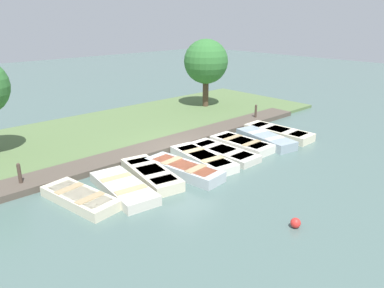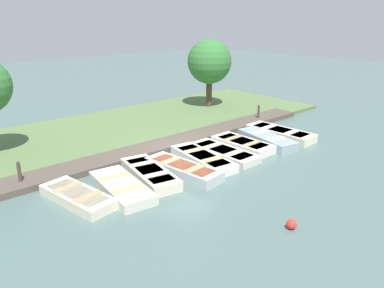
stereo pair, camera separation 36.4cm
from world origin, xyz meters
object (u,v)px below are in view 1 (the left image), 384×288
Objects in this scene: rowboat_3 at (184,169)px; mooring_post_far at (256,113)px; rowboat_5 at (223,152)px; rowboat_8 at (278,132)px; mooring_post_near at (20,176)px; buoy at (296,223)px; rowboat_2 at (151,174)px; rowboat_7 at (266,139)px; rowboat_1 at (123,188)px; park_tree_left at (206,62)px; rowboat_6 at (242,144)px; rowboat_4 at (203,158)px; rowboat_0 at (80,198)px.

mooring_post_far is at bearing 103.04° from rowboat_3.
rowboat_5 is 4.07m from rowboat_8.
mooring_post_near reaches higher than rowboat_8.
mooring_post_far reaches higher than buoy.
rowboat_8 is at bearing 99.59° from rowboat_2.
rowboat_7 is 0.94× the size of rowboat_8.
rowboat_7 is at bearing 96.48° from rowboat_1.
mooring_post_near is 0.22× the size of park_tree_left.
rowboat_4 is at bearing -89.19° from rowboat_6.
rowboat_0 is 3.09× the size of mooring_post_far.
rowboat_0 is at bearing -92.98° from rowboat_8.
buoy is (5.60, 3.87, -0.03)m from rowboat_0.
buoy is at bearing -45.91° from mooring_post_far.
park_tree_left reaches higher than rowboat_0.
mooring_post_near reaches higher than rowboat_6.
buoy is (5.04, -0.14, -0.06)m from rowboat_3.
mooring_post_far is (-2.66, 10.62, 0.32)m from rowboat_1.
rowboat_5 is 1.35m from rowboat_6.
mooring_post_far reaches higher than rowboat_0.
rowboat_5 is at bearing 153.07° from buoy.
rowboat_7 is 10.96× the size of buoy.
rowboat_7 is 3.90m from mooring_post_far.
rowboat_8 is at bearing -12.05° from park_tree_left.
park_tree_left is at bearing 141.99° from rowboat_4.
rowboat_8 is 3.53× the size of mooring_post_near.
rowboat_8 is 0.79× the size of park_tree_left.
rowboat_8 is (0.14, 7.87, -0.00)m from rowboat_2.
buoy is (7.94, -8.20, -0.35)m from mooring_post_far.
mooring_post_near is at bearing -104.10° from rowboat_8.
rowboat_5 is (-0.37, 2.61, -0.05)m from rowboat_3.
mooring_post_far is 3.30× the size of buoy.
rowboat_1 is 3.31× the size of mooring_post_near.
rowboat_2 is 1.13× the size of rowboat_6.
rowboat_4 reaches higher than rowboat_1.
rowboat_2 is 3.35× the size of mooring_post_near.
rowboat_7 is (0.24, 3.93, 0.04)m from rowboat_4.
rowboat_2 is (0.07, 2.82, 0.03)m from rowboat_0.
rowboat_7 is 10.75m from mooring_post_near.
rowboat_5 reaches higher than buoy.
mooring_post_far is 11.42m from buoy.
rowboat_3 is 3.98m from rowboat_6.
rowboat_8 is 11.66× the size of buoy.
rowboat_0 is 0.93× the size of rowboat_1.
rowboat_0 is 0.88× the size of rowboat_8.
mooring_post_near reaches higher than rowboat_5.
mooring_post_far is at bearing 90.00° from mooring_post_near.
rowboat_0 is 0.92× the size of rowboat_5.
rowboat_3 is at bearing 72.76° from rowboat_0.
rowboat_8 is at bearing -28.48° from mooring_post_far.
rowboat_8 is 7.41m from park_tree_left.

